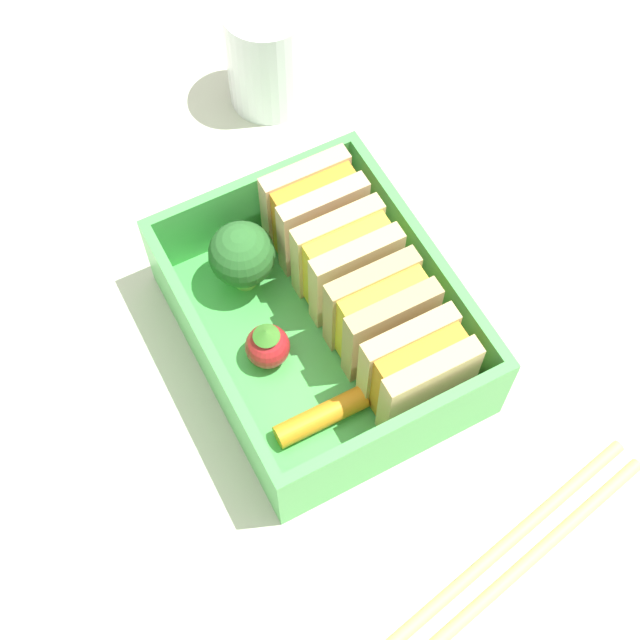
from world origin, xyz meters
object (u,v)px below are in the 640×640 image
object	(u,v)px
sandwich_center_right	(417,372)
carrot_stick_far_left	(321,417)
drinking_glass	(267,55)
folded_napkin	(33,526)
sandwich_center_left	(346,262)
sandwich_left	(314,212)
sandwich_center	(381,315)
broccoli_floret	(242,255)
strawberry_far_left	(267,345)
chopstick_pair	(496,571)

from	to	relation	value
sandwich_center_right	carrot_stick_far_left	size ratio (longest dim) A/B	1.09
drinking_glass	folded_napkin	size ratio (longest dim) A/B	0.58
sandwich_center_left	carrot_stick_far_left	distance (cm)	8.95
sandwich_left	sandwich_center	bearing A→B (deg)	0.00
sandwich_center_left	sandwich_center	bearing A→B (deg)	0.00
broccoli_floret	drinking_glass	bearing A→B (deg)	148.55
strawberry_far_left	chopstick_pair	size ratio (longest dim) A/B	0.15
strawberry_far_left	sandwich_left	bearing A→B (deg)	134.06
sandwich_center_left	strawberry_far_left	bearing A→B (deg)	-72.29
sandwich_left	sandwich_center_right	bearing A→B (deg)	0.00
carrot_stick_far_left	folded_napkin	world-z (taller)	carrot_stick_far_left
sandwich_center	sandwich_left	bearing A→B (deg)	180.00
sandwich_left	strawberry_far_left	xyz separation A→B (cm)	(5.85, -6.05, -1.50)
strawberry_far_left	folded_napkin	size ratio (longest dim) A/B	0.24
sandwich_center_right	broccoli_floret	xyz separation A→B (cm)	(-11.02, -5.05, -0.04)
sandwich_left	sandwich_center_left	size ratio (longest dim) A/B	1.00
sandwich_left	chopstick_pair	distance (cm)	22.38
carrot_stick_far_left	strawberry_far_left	bearing A→B (deg)	-171.01
sandwich_center_left	chopstick_pair	size ratio (longest dim) A/B	0.28
sandwich_left	sandwich_center_left	xyz separation A→B (cm)	(3.92, 0.00, 0.00)
sandwich_center	carrot_stick_far_left	bearing A→B (deg)	-60.64
chopstick_pair	folded_napkin	bearing A→B (deg)	-123.50
drinking_glass	broccoli_floret	bearing A→B (deg)	-31.45
carrot_stick_far_left	broccoli_floret	bearing A→B (deg)	178.77
chopstick_pair	broccoli_floret	bearing A→B (deg)	-169.24
sandwich_center	chopstick_pair	size ratio (longest dim) A/B	0.28
carrot_stick_far_left	drinking_glass	world-z (taller)	drinking_glass
sandwich_left	chopstick_pair	world-z (taller)	sandwich_left
sandwich_center_right	sandwich_left	bearing A→B (deg)	180.00
strawberry_far_left	chopstick_pair	distance (cm)	17.10
folded_napkin	chopstick_pair	bearing A→B (deg)	56.50
sandwich_left	strawberry_far_left	distance (cm)	8.55
carrot_stick_far_left	folded_napkin	bearing A→B (deg)	-97.93
chopstick_pair	drinking_glass	world-z (taller)	drinking_glass
strawberry_far_left	carrot_stick_far_left	xyz separation A→B (cm)	(4.95, 0.78, -0.74)
folded_napkin	strawberry_far_left	bearing A→B (deg)	100.03
sandwich_left	strawberry_far_left	world-z (taller)	sandwich_left
chopstick_pair	drinking_glass	size ratio (longest dim) A/B	2.73
broccoli_floret	drinking_glass	world-z (taller)	drinking_glass
sandwich_center_left	broccoli_floret	xyz separation A→B (cm)	(-3.18, -5.05, -0.04)
sandwich_left	broccoli_floret	xyz separation A→B (cm)	(0.74, -5.05, -0.04)
sandwich_center_left	folded_napkin	size ratio (longest dim) A/B	0.44
sandwich_left	strawberry_far_left	size ratio (longest dim) A/B	1.85
strawberry_far_left	carrot_stick_far_left	bearing A→B (deg)	8.99
sandwich_center	folded_napkin	xyz separation A→B (cm)	(0.72, -21.36, -3.90)
sandwich_left	drinking_glass	bearing A→B (deg)	165.87
sandwich_center	carrot_stick_far_left	size ratio (longest dim) A/B	1.09
sandwich_left	sandwich_center_left	world-z (taller)	same
sandwich_center	sandwich_center_right	distance (cm)	3.92
broccoli_floret	sandwich_center	bearing A→B (deg)	35.40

